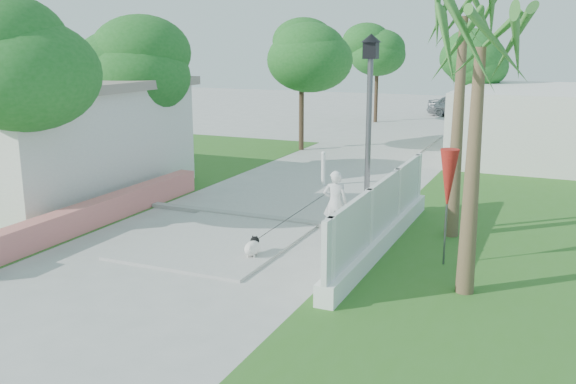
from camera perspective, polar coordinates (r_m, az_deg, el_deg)
The scene contains 22 objects.
ground at distance 11.11m, azimuth -16.68°, elevation -10.03°, with size 90.00×90.00×0.00m, color #B7B7B2.
path_strip at distance 28.81m, azimuth 9.80°, elevation 4.59°, with size 3.20×36.00×0.06m, color #B7B7B2.
curb at distance 15.85m, azimuth -2.65°, elevation -2.25°, with size 6.50×0.25×0.10m, color #999993.
grass_left at distance 21.31m, azimuth -17.31°, elevation 1.08°, with size 8.00×20.00×0.01m, color #316921.
grass_right at distance 16.25m, azimuth 23.55°, elevation -3.14°, with size 8.00×20.00×0.01m, color #316921.
pink_wall at distance 15.61m, azimuth -17.67°, elevation -2.12°, with size 0.45×8.20×0.80m.
house_left at distance 20.32m, azimuth -23.45°, elevation 4.68°, with size 8.40×7.40×3.23m.
lattice_fence at distance 13.65m, azimuth 8.36°, elevation -2.80°, with size 0.35×7.00×1.50m.
building_right at distance 25.86m, azimuth 21.86°, elevation 5.70°, with size 6.00×8.00×2.60m, color silver.
street_lamp at distance 13.86m, azimuth 7.17°, elevation 5.45°, with size 0.44×0.44×4.44m.
bollard at distance 19.22m, azimuth 3.16°, elevation 2.15°, with size 0.14×0.14×1.09m.
patio_umbrella at distance 12.61m, azimuth 14.06°, elevation 0.96°, with size 0.36×0.36×2.30m.
tree_left_near at distance 15.52m, azimuth -23.35°, elevation 10.49°, with size 3.60×3.60×5.28m.
tree_left_mid at distance 20.30m, azimuth -13.79°, elevation 10.67°, with size 3.20×3.20×4.85m.
tree_path_left at distance 25.60m, azimuth 1.25°, elevation 12.23°, with size 3.40×3.40×5.23m.
tree_path_right at distance 27.90m, azimuth 16.62°, elevation 11.11°, with size 3.00×3.00×4.79m.
tree_path_far at distance 34.99m, azimuth 7.98°, elevation 12.39°, with size 3.20×3.20×5.17m.
palm_far at distance 14.34m, azimuth 15.31°, elevation 13.60°, with size 1.80×1.80×5.30m.
palm_near at distance 10.97m, azimuth 16.68°, elevation 10.98°, with size 1.80×1.80×4.70m.
skateboarder at distance 13.72m, azimuth 1.25°, elevation -1.91°, with size 1.38×2.09×1.55m.
dog at distance 13.02m, azimuth -3.16°, elevation -4.91°, with size 0.37×0.61×0.43m.
parked_car at distance 37.96m, azimuth 15.22°, elevation 7.35°, with size 1.57×3.90×1.33m, color #9EA0A5.
Camera 1 is at (6.79, -7.67, 4.29)m, focal length 40.00 mm.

